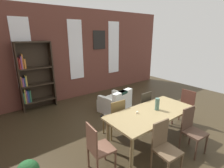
{
  "coord_description": "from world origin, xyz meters",
  "views": [
    {
      "loc": [
        -2.79,
        -2.35,
        2.41
      ],
      "look_at": [
        0.19,
        1.55,
        0.94
      ],
      "focal_mm": 27.15,
      "sensor_mm": 36.0,
      "label": 1
    }
  ],
  "objects_px": {
    "dining_chair_head_right": "(185,107)",
    "dining_chair_far_right": "(142,107)",
    "armchair_white": "(116,103)",
    "bookshelf_tall": "(34,77)",
    "dining_chair_near_left": "(164,146)",
    "dining_table": "(151,115)",
    "vase_on_table": "(157,104)",
    "dining_chair_far_left": "(115,117)",
    "dining_chair_near_right": "(192,129)",
    "dining_chair_head_left": "(98,147)"
  },
  "relations": [
    {
      "from": "dining_chair_head_left",
      "to": "bookshelf_tall",
      "type": "height_order",
      "value": "bookshelf_tall"
    },
    {
      "from": "bookshelf_tall",
      "to": "armchair_white",
      "type": "height_order",
      "value": "bookshelf_tall"
    },
    {
      "from": "dining_chair_head_right",
      "to": "armchair_white",
      "type": "height_order",
      "value": "dining_chair_head_right"
    },
    {
      "from": "dining_table",
      "to": "dining_chair_far_right",
      "type": "xyz_separation_m",
      "value": [
        0.46,
        0.68,
        -0.18
      ]
    },
    {
      "from": "dining_table",
      "to": "dining_chair_head_left",
      "type": "height_order",
      "value": "dining_chair_head_left"
    },
    {
      "from": "dining_table",
      "to": "dining_chair_near_left",
      "type": "height_order",
      "value": "dining_chair_near_left"
    },
    {
      "from": "dining_table",
      "to": "dining_chair_near_right",
      "type": "height_order",
      "value": "dining_chair_near_right"
    },
    {
      "from": "dining_table",
      "to": "armchair_white",
      "type": "relative_size",
      "value": 2.16
    },
    {
      "from": "dining_chair_far_right",
      "to": "armchair_white",
      "type": "distance_m",
      "value": 1.09
    },
    {
      "from": "dining_chair_head_right",
      "to": "dining_chair_near_left",
      "type": "height_order",
      "value": "same"
    },
    {
      "from": "dining_chair_head_right",
      "to": "bookshelf_tall",
      "type": "xyz_separation_m",
      "value": [
        -2.93,
        3.53,
        0.57
      ]
    },
    {
      "from": "armchair_white",
      "to": "dining_chair_far_right",
      "type": "bearing_deg",
      "value": -85.79
    },
    {
      "from": "dining_chair_head_right",
      "to": "dining_chair_near_right",
      "type": "relative_size",
      "value": 1.0
    },
    {
      "from": "dining_chair_far_right",
      "to": "bookshelf_tall",
      "type": "xyz_separation_m",
      "value": [
        -2.0,
        2.85,
        0.57
      ]
    },
    {
      "from": "dining_chair_far_right",
      "to": "armchair_white",
      "type": "bearing_deg",
      "value": 94.21
    },
    {
      "from": "dining_chair_head_left",
      "to": "bookshelf_tall",
      "type": "relative_size",
      "value": 0.44
    },
    {
      "from": "armchair_white",
      "to": "dining_chair_near_right",
      "type": "bearing_deg",
      "value": -88.05
    },
    {
      "from": "dining_table",
      "to": "dining_chair_far_right",
      "type": "relative_size",
      "value": 2.16
    },
    {
      "from": "dining_chair_head_right",
      "to": "dining_chair_head_left",
      "type": "xyz_separation_m",
      "value": [
        -2.8,
        0.0,
        0.0
      ]
    },
    {
      "from": "armchair_white",
      "to": "bookshelf_tall",
      "type": "bearing_deg",
      "value": 136.94
    },
    {
      "from": "vase_on_table",
      "to": "dining_chair_far_left",
      "type": "relative_size",
      "value": 0.29
    },
    {
      "from": "dining_chair_near_right",
      "to": "dining_chair_far_left",
      "type": "relative_size",
      "value": 1.0
    },
    {
      "from": "dining_chair_head_right",
      "to": "dining_chair_far_right",
      "type": "xyz_separation_m",
      "value": [
        -0.94,
        0.68,
        0.0
      ]
    },
    {
      "from": "dining_chair_far_right",
      "to": "dining_chair_far_left",
      "type": "bearing_deg",
      "value": 179.99
    },
    {
      "from": "dining_chair_near_right",
      "to": "dining_chair_head_left",
      "type": "bearing_deg",
      "value": 159.72
    },
    {
      "from": "dining_table",
      "to": "dining_chair_far_left",
      "type": "bearing_deg",
      "value": 124.32
    },
    {
      "from": "dining_chair_near_right",
      "to": "vase_on_table",
      "type": "bearing_deg",
      "value": 113.38
    },
    {
      "from": "armchair_white",
      "to": "dining_chair_head_right",
      "type": "bearing_deg",
      "value": -59.76
    },
    {
      "from": "dining_chair_head_left",
      "to": "dining_chair_far_left",
      "type": "height_order",
      "value": "same"
    },
    {
      "from": "dining_chair_head_right",
      "to": "bookshelf_tall",
      "type": "height_order",
      "value": "bookshelf_tall"
    },
    {
      "from": "dining_chair_head_left",
      "to": "dining_chair_near_right",
      "type": "height_order",
      "value": "same"
    },
    {
      "from": "vase_on_table",
      "to": "dining_chair_far_left",
      "type": "bearing_deg",
      "value": 133.04
    },
    {
      "from": "vase_on_table",
      "to": "dining_chair_head_right",
      "type": "relative_size",
      "value": 0.29
    },
    {
      "from": "dining_chair_near_left",
      "to": "dining_chair_near_right",
      "type": "bearing_deg",
      "value": -0.0
    },
    {
      "from": "dining_table",
      "to": "dining_chair_near_left",
      "type": "bearing_deg",
      "value": -123.7
    },
    {
      "from": "bookshelf_tall",
      "to": "armchair_white",
      "type": "relative_size",
      "value": 2.3
    },
    {
      "from": "dining_chair_near_left",
      "to": "dining_chair_near_right",
      "type": "xyz_separation_m",
      "value": [
        0.92,
        -0.0,
        0.0
      ]
    },
    {
      "from": "dining_chair_far_right",
      "to": "armchair_white",
      "type": "height_order",
      "value": "dining_chair_far_right"
    },
    {
      "from": "dining_table",
      "to": "dining_chair_head_right",
      "type": "height_order",
      "value": "dining_chair_head_right"
    },
    {
      "from": "dining_table",
      "to": "dining_chair_near_right",
      "type": "bearing_deg",
      "value": -55.66
    },
    {
      "from": "bookshelf_tall",
      "to": "armchair_white",
      "type": "bearing_deg",
      "value": -43.06
    },
    {
      "from": "dining_chair_far_left",
      "to": "dining_chair_far_right",
      "type": "bearing_deg",
      "value": -0.01
    },
    {
      "from": "dining_chair_far_right",
      "to": "dining_chair_head_left",
      "type": "relative_size",
      "value": 1.0
    },
    {
      "from": "dining_chair_near_left",
      "to": "dining_chair_head_left",
      "type": "xyz_separation_m",
      "value": [
        -0.94,
        0.69,
        0.0
      ]
    },
    {
      "from": "dining_table",
      "to": "bookshelf_tall",
      "type": "distance_m",
      "value": 3.87
    },
    {
      "from": "dining_chair_far_right",
      "to": "dining_chair_head_left",
      "type": "bearing_deg",
      "value": -159.98
    },
    {
      "from": "dining_table",
      "to": "dining_chair_near_right",
      "type": "distance_m",
      "value": 0.85
    },
    {
      "from": "dining_chair_near_left",
      "to": "vase_on_table",
      "type": "bearing_deg",
      "value": 47.45
    },
    {
      "from": "bookshelf_tall",
      "to": "dining_chair_head_right",
      "type": "bearing_deg",
      "value": -50.3
    },
    {
      "from": "dining_chair_head_right",
      "to": "dining_chair_far_right",
      "type": "relative_size",
      "value": 1.0
    }
  ]
}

